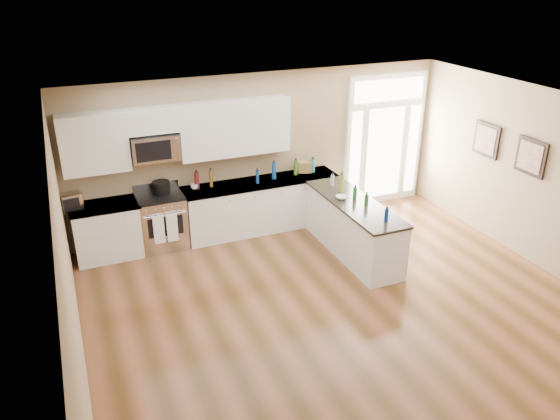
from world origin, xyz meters
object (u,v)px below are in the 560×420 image
at_px(peninsula_cabinet, 353,229).
at_px(stockpot, 161,187).
at_px(kitchen_range, 162,221).
at_px(toaster_oven, 71,201).

height_order(peninsula_cabinet, stockpot, stockpot).
xyz_separation_m(kitchen_range, stockpot, (0.06, 0.09, 0.58)).
bearing_deg(kitchen_range, stockpot, 57.37).
bearing_deg(toaster_oven, stockpot, -8.69).
xyz_separation_m(peninsula_cabinet, kitchen_range, (-2.90, 1.45, 0.04)).
height_order(peninsula_cabinet, kitchen_range, kitchen_range).
bearing_deg(toaster_oven, peninsula_cabinet, -31.00).
bearing_deg(peninsula_cabinet, toaster_oven, 161.26).
relative_size(peninsula_cabinet, kitchen_range, 2.15).
bearing_deg(stockpot, toaster_oven, -176.43).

